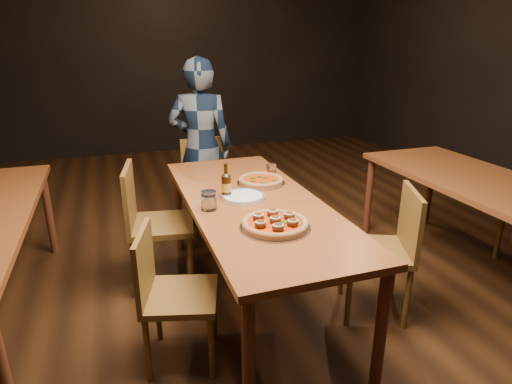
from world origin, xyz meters
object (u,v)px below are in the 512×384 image
object	(u,v)px
beer_bottle	(226,186)
plate_stack	(243,197)
pizza_meatball	(275,223)
diner	(201,146)
chair_main_nw	(181,295)
chair_end	(210,186)
table_right	(487,191)
pizza_margherita	(261,180)
table_main	(253,210)
chair_main_sw	(162,224)
amber_glass	(271,171)
water_glass	(209,201)
chair_main_e	(376,250)

from	to	relation	value
beer_bottle	plate_stack	bearing A→B (deg)	-30.89
pizza_meatball	diner	size ratio (longest dim) A/B	0.24
chair_main_nw	chair_end	bearing A→B (deg)	-2.53
table_right	pizza_margherita	xyz separation A→B (m)	(-1.54, 0.49, 0.09)
table_right	chair_main_nw	world-z (taller)	chair_main_nw
chair_main_nw	pizza_meatball	xyz separation A→B (m)	(0.52, -0.05, 0.36)
table_main	table_right	distance (m)	1.71
table_right	chair_main_sw	xyz separation A→B (m)	(-2.23, 0.66, -0.21)
pizza_margherita	amber_glass	size ratio (longest dim) A/B	3.56
chair_main_sw	pizza_margherita	world-z (taller)	chair_main_sw
chair_main_sw	beer_bottle	size ratio (longest dim) A/B	4.25
chair_main_nw	plate_stack	bearing A→B (deg)	-33.01
chair_main_sw	water_glass	distance (m)	0.67
table_main	beer_bottle	size ratio (longest dim) A/B	9.05
plate_stack	pizza_margherita	bearing A→B (deg)	50.70
pizza_meatball	water_glass	bearing A→B (deg)	126.49
table_main	beer_bottle	bearing A→B (deg)	148.14
plate_stack	diner	size ratio (longest dim) A/B	0.17
chair_end	diner	xyz separation A→B (m)	(-0.04, 0.15, 0.34)
chair_main_sw	chair_main_e	world-z (taller)	chair_main_sw
chair_main_nw	beer_bottle	distance (m)	0.75
chair_main_nw	amber_glass	bearing A→B (deg)	-29.81
chair_main_e	pizza_margherita	bearing A→B (deg)	-115.99
plate_stack	beer_bottle	distance (m)	0.13
plate_stack	amber_glass	size ratio (longest dim) A/B	2.83
plate_stack	beer_bottle	xyz separation A→B (m)	(-0.09, 0.06, 0.07)
chair_end	water_glass	xyz separation A→B (m)	(-0.29, -1.28, 0.36)
chair_main_e	beer_bottle	xyz separation A→B (m)	(-0.86, 0.43, 0.39)
table_main	pizza_meatball	size ratio (longest dim) A/B	5.22
pizza_meatball	beer_bottle	world-z (taller)	beer_bottle
chair_end	plate_stack	world-z (taller)	chair_end
pizza_meatball	chair_main_sw	bearing A→B (deg)	119.37
water_glass	beer_bottle	bearing A→B (deg)	46.53
amber_glass	diner	distance (m)	1.01
beer_bottle	diner	distance (m)	1.28
beer_bottle	amber_glass	xyz separation A→B (m)	(0.43, 0.32, -0.03)
plate_stack	chair_main_e	bearing A→B (deg)	-25.99
table_main	table_right	size ratio (longest dim) A/B	1.00
pizza_meatball	pizza_margherita	world-z (taller)	pizza_meatball
diner	table_main	bearing A→B (deg)	112.68
pizza_meatball	chair_main_nw	bearing A→B (deg)	174.53
pizza_margherita	water_glass	xyz separation A→B (m)	(-0.46, -0.36, 0.04)
table_right	diner	size ratio (longest dim) A/B	1.27
chair_main_sw	pizza_margherita	distance (m)	0.77
chair_end	pizza_margherita	size ratio (longest dim) A/B	2.66
chair_end	table_right	bearing A→B (deg)	-43.21
table_right	diner	bearing A→B (deg)	138.13
pizza_meatball	beer_bottle	distance (m)	0.55
chair_main_nw	chair_main_e	xyz separation A→B (m)	(1.25, 0.05, 0.03)
table_main	table_right	world-z (taller)	same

